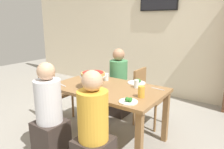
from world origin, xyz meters
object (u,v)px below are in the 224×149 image
water_glass_clear_near (136,84)px  cutlery_knife_far (62,85)px  diner_near_right (93,135)px  diner_far_left (118,87)px  water_glass_clear_far (106,77)px  deep_dish_pizza_stand (93,75)px  salad_plate_near_diner (137,82)px  cutlery_fork_near (94,95)px  diner_near_left (50,118)px  cutlery_fork_far (158,89)px  chair_head_west (53,92)px  beer_glass_amber_tall (141,92)px  cutlery_knife_near (86,75)px  dining_table (108,94)px  chair_far_right (146,94)px  salad_plate_far_diner (128,101)px

water_glass_clear_near → cutlery_knife_far: bearing=-152.0°
diner_near_right → diner_far_left: 1.60m
water_glass_clear_far → deep_dish_pizza_stand: bearing=-80.8°
water_glass_clear_near → salad_plate_near_diner: bearing=116.1°
water_glass_clear_near → cutlery_fork_near: size_ratio=0.59×
diner_near_left → cutlery_fork_far: (0.90, 1.01, 0.25)m
chair_head_west → cutlery_knife_far: 0.60m
diner_near_right → diner_near_left: size_ratio=1.00×
beer_glass_amber_tall → cutlery_fork_far: 0.40m
chair_head_west → deep_dish_pizza_stand: deep_dish_pizza_stand is taller
diner_far_left → water_glass_clear_near: size_ratio=10.79×
cutlery_knife_near → chair_head_west: bearing=36.4°
cutlery_fork_far → cutlery_knife_far: (-1.14, -0.58, 0.00)m
diner_near_right → water_glass_clear_far: (-0.54, 0.96, 0.30)m
diner_near_left → cutlery_knife_near: 1.12m
deep_dish_pizza_stand → salad_plate_near_diner: (0.38, 0.49, -0.15)m
beer_glass_amber_tall → cutlery_knife_near: bearing=160.8°
cutlery_fork_far → diner_near_right: bearing=82.4°
salad_plate_near_diner → cutlery_fork_far: size_ratio=1.39×
dining_table → diner_near_right: diner_near_right is taller
diner_far_left → salad_plate_near_diner: bearing=55.8°
salad_plate_near_diner → chair_head_west: bearing=-162.0°
chair_far_right → water_glass_clear_far: chair_far_right is taller
dining_table → salad_plate_far_diner: (0.50, -0.31, 0.11)m
chair_head_west → cutlery_fork_near: bearing=-14.9°
chair_far_right → salad_plate_far_diner: bearing=15.3°
dining_table → cutlery_fork_far: 0.66m
beer_glass_amber_tall → cutlery_fork_far: beer_glass_amber_tall is taller
deep_dish_pizza_stand → cutlery_fork_near: size_ratio=1.89×
diner_near_left → salad_plate_far_diner: 0.95m
salad_plate_near_diner → cutlery_knife_near: (-0.91, -0.04, -0.02)m
diner_near_right → cutlery_knife_near: size_ratio=6.39×
diner_near_left → chair_far_right: diner_near_left is taller
chair_head_west → salad_plate_near_diner: (1.28, 0.42, 0.27)m
salad_plate_near_diner → water_glass_clear_far: water_glass_clear_far is taller
diner_near_right → cutlery_fork_near: diner_near_right is taller
diner_far_left → cutlery_fork_far: size_ratio=6.39×
cutlery_knife_near → chair_far_right: bearing=-166.0°
water_glass_clear_near → cutlery_knife_near: (-1.00, 0.14, -0.05)m
beer_glass_amber_tall → cutlery_knife_far: (-1.10, -0.18, -0.06)m
chair_far_right → deep_dish_pizza_stand: (-0.36, -0.83, 0.43)m
diner_far_left → beer_glass_amber_tall: bearing=45.5°
dining_table → diner_far_left: 0.82m
diner_near_right → beer_glass_amber_tall: bearing=-17.7°
cutlery_knife_far → cutlery_fork_near: bearing=9.7°
diner_near_left → water_glass_clear_near: size_ratio=10.79×
diner_near_left → cutlery_knife_far: diner_near_left is taller
chair_far_right → water_glass_clear_near: chair_far_right is taller
deep_dish_pizza_stand → cutlery_knife_far: deep_dish_pizza_stand is taller
salad_plate_far_diner → cutlery_knife_far: (-1.06, 0.03, -0.01)m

